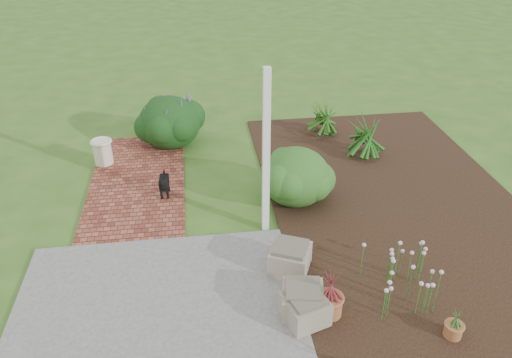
{
  "coord_description": "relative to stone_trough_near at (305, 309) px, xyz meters",
  "views": [
    {
      "loc": [
        -0.66,
        -5.92,
        4.47
      ],
      "look_at": [
        0.2,
        0.4,
        0.7
      ],
      "focal_mm": 35.0,
      "sensor_mm": 36.0,
      "label": 1
    }
  ],
  "objects": [
    {
      "name": "ground",
      "position": [
        -0.48,
        1.8,
        -0.2
      ],
      "size": [
        80.0,
        80.0,
        0.0
      ],
      "primitive_type": "plane",
      "color": "#32591C",
      "rests_on": "ground"
    },
    {
      "name": "concrete_patio",
      "position": [
        -1.73,
        0.05,
        -0.18
      ],
      "size": [
        3.5,
        3.5,
        0.04
      ],
      "primitive_type": "cube",
      "color": "#5E5E5C",
      "rests_on": "ground"
    },
    {
      "name": "brick_path",
      "position": [
        -2.18,
        3.55,
        -0.18
      ],
      "size": [
        1.6,
        3.5,
        0.04
      ],
      "primitive_type": "cube",
      "color": "maroon",
      "rests_on": "ground"
    },
    {
      "name": "garden_bed",
      "position": [
        2.02,
        2.3,
        -0.18
      ],
      "size": [
        4.0,
        7.0,
        0.03
      ],
      "primitive_type": "cube",
      "color": "black",
      "rests_on": "ground"
    },
    {
      "name": "veranda_post",
      "position": [
        -0.18,
        1.9,
        1.05
      ],
      "size": [
        0.1,
        0.1,
        2.5
      ],
      "primitive_type": "cube",
      "color": "white",
      "rests_on": "ground"
    },
    {
      "name": "stone_trough_near",
      "position": [
        0.0,
        0.0,
        0.0
      ],
      "size": [
        0.59,
        0.59,
        0.31
      ],
      "primitive_type": "cube",
      "rotation": [
        0.0,
        0.0,
        0.31
      ],
      "color": "gray",
      "rests_on": "concrete_patio"
    },
    {
      "name": "stone_trough_mid",
      "position": [
        0.0,
        0.13,
        0.01
      ],
      "size": [
        0.57,
        0.57,
        0.32
      ],
      "primitive_type": "cube",
      "rotation": [
        0.0,
        0.0,
        -0.19
      ],
      "color": "#757057",
      "rests_on": "concrete_patio"
    },
    {
      "name": "stone_trough_far",
      "position": [
        0.0,
        0.91,
        0.01
      ],
      "size": [
        0.66,
        0.66,
        0.33
      ],
      "primitive_type": "cube",
      "rotation": [
        0.0,
        0.0,
        -0.43
      ],
      "color": "gray",
      "rests_on": "concrete_patio"
    },
    {
      "name": "black_dog",
      "position": [
        -1.69,
        2.96,
        0.1
      ],
      "size": [
        0.15,
        0.49,
        0.42
      ],
      "rotation": [
        0.0,
        0.0,
        -0.02
      ],
      "color": "black",
      "rests_on": "brick_path"
    },
    {
      "name": "cream_ceramic_urn",
      "position": [
        -2.83,
        4.26,
        0.07
      ],
      "size": [
        0.37,
        0.37,
        0.45
      ],
      "primitive_type": "cylinder",
      "rotation": [
        0.0,
        0.0,
        0.11
      ],
      "color": "beige",
      "rests_on": "brick_path"
    },
    {
      "name": "evergreen_shrub",
      "position": [
        0.41,
        2.57,
        0.3
      ],
      "size": [
        1.12,
        1.12,
        0.93
      ],
      "primitive_type": "ellipsoid",
      "rotation": [
        0.0,
        0.0,
        0.02
      ],
      "color": "#113C17",
      "rests_on": "garden_bed"
    },
    {
      "name": "agapanthus_clump_back",
      "position": [
        2.0,
        3.94,
        0.29
      ],
      "size": [
        1.17,
        1.17,
        0.91
      ],
      "primitive_type": null,
      "rotation": [
        0.0,
        0.0,
        -0.18
      ],
      "color": "#0E370A",
      "rests_on": "garden_bed"
    },
    {
      "name": "agapanthus_clump_front",
      "position": [
        1.47,
        4.98,
        0.21
      ],
      "size": [
        0.88,
        0.88,
        0.76
      ],
      "primitive_type": null,
      "rotation": [
        0.0,
        0.0,
        -0.03
      ],
      "color": "#0C380C",
      "rests_on": "garden_bed"
    },
    {
      "name": "pink_flower_patch",
      "position": [
        1.32,
        0.28,
        0.15
      ],
      "size": [
        1.27,
        1.27,
        0.63
      ],
      "primitive_type": null,
      "rotation": [
        0.0,
        0.0,
        -0.36
      ],
      "color": "#113D0F",
      "rests_on": "garden_bed"
    },
    {
      "name": "terracotta_pot_bronze",
      "position": [
        0.31,
        0.07,
        -0.04
      ],
      "size": [
        0.41,
        0.41,
        0.26
      ],
      "primitive_type": "cylinder",
      "rotation": [
        0.0,
        0.0,
        -0.37
      ],
      "color": "#9A5C34",
      "rests_on": "garden_bed"
    },
    {
      "name": "terracotta_pot_small_left",
      "position": [
        1.62,
        -0.46,
        -0.08
      ],
      "size": [
        0.23,
        0.23,
        0.17
      ],
      "primitive_type": "cylinder",
      "rotation": [
        0.0,
        0.0,
        0.14
      ],
      "color": "#9B5B34",
      "rests_on": "garden_bed"
    },
    {
      "name": "purple_flowering_bush",
      "position": [
        -1.61,
        4.93,
        0.31
      ],
      "size": [
        1.5,
        1.5,
        1.02
      ],
      "primitive_type": "ellipsoid",
      "rotation": [
        0.0,
        0.0,
        -0.3
      ],
      "color": "black",
      "rests_on": "ground"
    }
  ]
}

